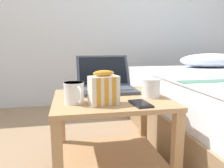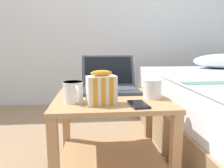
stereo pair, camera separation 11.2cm
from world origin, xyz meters
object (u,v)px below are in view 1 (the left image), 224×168
(mug_front_left, at_px, (151,87))
(snack_bag, at_px, (104,89))
(mug_front_right, at_px, (74,92))
(cell_phone, at_px, (140,104))
(laptop, at_px, (106,84))

(mug_front_left, height_order, snack_bag, snack_bag)
(mug_front_right, height_order, snack_bag, snack_bag)
(snack_bag, xyz_separation_m, cell_phone, (0.17, -0.03, -0.07))
(mug_front_left, xyz_separation_m, snack_bag, (-0.27, -0.10, 0.02))
(laptop, height_order, mug_front_right, laptop)
(snack_bag, relative_size, cell_phone, 1.12)
(laptop, relative_size, mug_front_right, 2.49)
(snack_bag, bearing_deg, laptop, 78.77)
(laptop, bearing_deg, mug_front_right, -126.13)
(mug_front_right, bearing_deg, cell_phone, -15.21)
(snack_bag, bearing_deg, cell_phone, -10.90)
(mug_front_left, distance_m, snack_bag, 0.29)
(mug_front_left, relative_size, mug_front_right, 1.00)
(laptop, height_order, cell_phone, laptop)
(laptop, xyz_separation_m, cell_phone, (0.11, -0.36, -0.04))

